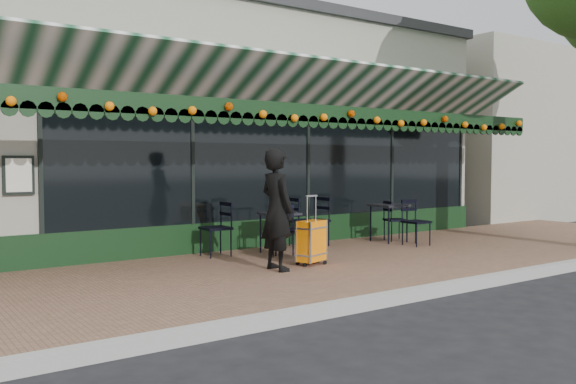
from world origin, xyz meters
TOP-DOWN VIEW (x-y plane):
  - ground at (0.00, 0.00)m, footprint 80.00×80.00m
  - sidewalk at (0.00, 2.00)m, footprint 18.00×4.00m
  - curb at (0.00, -0.08)m, footprint 18.00×0.16m
  - restaurant_building at (0.00, 7.84)m, footprint 12.00×9.60m
  - neighbor_building_right at (13.00, 8.00)m, footprint 12.00×8.00m
  - woman at (-0.71, 1.90)m, footprint 0.43×0.64m
  - suitcase at (-0.05, 1.97)m, footprint 0.51×0.39m
  - cafe_table_a at (2.73, 3.16)m, footprint 0.58×0.58m
  - cafe_table_b at (0.21, 3.18)m, footprint 0.55×0.55m
  - chair_a_left at (1.21, 3.52)m, footprint 0.50×0.50m
  - chair_a_right at (2.96, 3.21)m, footprint 0.50×0.50m
  - chair_a_front at (2.77, 2.50)m, footprint 0.43×0.43m
  - chair_b_left at (-0.82, 3.51)m, footprint 0.46×0.46m
  - chair_b_right at (1.01, 3.59)m, footprint 0.51×0.51m
  - chair_b_front at (0.03, 2.70)m, footprint 0.51×0.51m

SIDE VIEW (x-z plane):
  - ground at x=0.00m, z-range 0.00..0.00m
  - sidewalk at x=0.00m, z-range 0.00..0.15m
  - curb at x=0.00m, z-range 0.00..0.15m
  - suitcase at x=-0.05m, z-range -0.02..1.01m
  - chair_a_right at x=2.96m, z-range 0.15..0.94m
  - chair_a_front at x=2.77m, z-range 0.15..1.00m
  - chair_b_front at x=0.03m, z-range 0.15..1.01m
  - chair_b_left at x=-0.82m, z-range 0.15..1.04m
  - chair_a_left at x=1.21m, z-range 0.15..1.05m
  - chair_b_right at x=1.01m, z-range 0.15..1.06m
  - cafe_table_b at x=0.21m, z-range 0.42..1.10m
  - cafe_table_a at x=2.73m, z-range 0.44..1.16m
  - woman at x=-0.71m, z-range 0.15..1.87m
  - restaurant_building at x=0.00m, z-range 0.02..4.52m
  - neighbor_building_right at x=13.00m, z-range 0.00..4.80m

